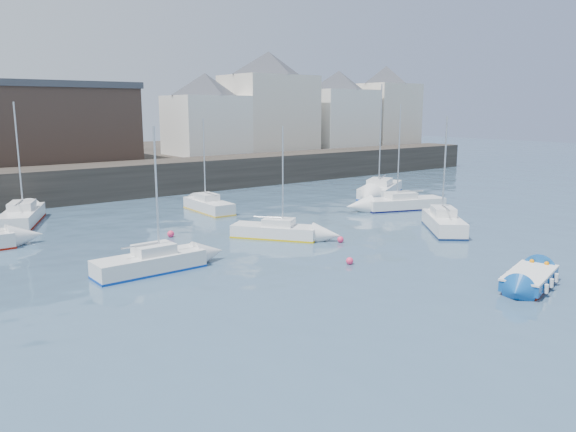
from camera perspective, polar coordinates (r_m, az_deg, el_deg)
water at (r=26.38m, az=16.18°, el=-7.15°), size 220.00×220.00×0.00m
quay_wall at (r=54.09m, az=-15.00°, el=3.68°), size 90.00×5.00×3.00m
land_strip at (r=70.99m, az=-20.62°, el=4.92°), size 90.00×32.00×2.80m
bldg_east_a at (r=69.61m, az=-1.97°, el=11.61°), size 13.36×13.36×11.80m
bldg_east_b at (r=76.14m, az=5.14°, el=10.81°), size 11.88×11.88×9.95m
bldg_east_c at (r=82.49m, az=9.85°, el=11.06°), size 11.14×11.14×10.95m
bldg_east_d at (r=64.36m, az=-8.34°, el=10.28°), size 11.14×11.14×8.95m
warehouse at (r=59.46m, az=-23.68°, el=8.72°), size 16.40×10.40×7.60m
blue_dinghy at (r=27.70m, az=23.33°, el=-5.87°), size 4.21×2.69×0.74m
sailboat_a at (r=28.55m, az=-13.83°, el=-4.60°), size 5.53×1.89×7.14m
sailboat_b at (r=34.99m, az=-1.31°, el=-1.51°), size 4.59×5.33×6.91m
sailboat_c at (r=38.25m, az=15.53°, el=-0.65°), size 5.03×5.50×7.45m
sailboat_d at (r=45.80m, az=11.67°, el=1.30°), size 6.79×4.20×8.26m
sailboat_f at (r=44.27m, az=-8.08°, el=1.10°), size 1.97×5.58×7.18m
sailboat_g at (r=52.74m, az=9.37°, el=2.71°), size 8.12×6.26×10.06m
sailboat_h at (r=43.47m, az=-25.41°, el=0.01°), size 4.49×6.82×8.40m
buoy_near at (r=29.43m, az=6.27°, el=-4.89°), size 0.39×0.39×0.39m
buoy_mid at (r=34.05m, az=5.35°, el=-2.68°), size 0.39×0.39×0.39m
buoy_far at (r=36.06m, az=-11.82°, el=-2.10°), size 0.43×0.43×0.43m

